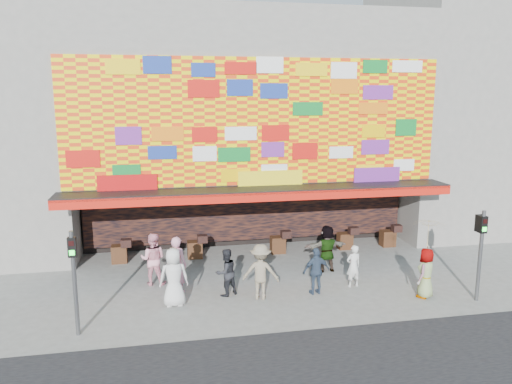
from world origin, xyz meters
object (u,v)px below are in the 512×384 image
(ped_e, at_px, (316,271))
(signal_right, at_px, (481,245))
(ped_i, at_px, (153,259))
(ped_c, at_px, (226,272))
(parasol, at_px, (429,234))
(ped_a, at_px, (174,277))
(ped_f, at_px, (327,248))
(ped_h, at_px, (353,266))
(signal_left, at_px, (74,271))
(ped_g, at_px, (426,273))
(ped_b, at_px, (177,264))
(ped_d, at_px, (261,272))

(ped_e, bearing_deg, signal_right, 155.35)
(ped_e, distance_m, ped_i, 5.71)
(ped_c, distance_m, parasol, 6.74)
(ped_a, relative_size, ped_f, 1.06)
(ped_a, height_order, ped_h, ped_a)
(signal_left, xyz_separation_m, ped_g, (10.88, 0.57, -1.03))
(signal_left, xyz_separation_m, ped_i, (2.06, 3.48, -0.94))
(signal_left, relative_size, ped_a, 1.59)
(ped_i, bearing_deg, ped_b, 145.36)
(ped_g, bearing_deg, ped_a, -46.60)
(ped_b, bearing_deg, signal_left, 73.62)
(signal_left, relative_size, ped_c, 1.87)
(signal_left, relative_size, ped_i, 1.62)
(ped_c, height_order, ped_e, ped_c)
(ped_c, bearing_deg, ped_i, -60.05)
(ped_i, bearing_deg, signal_right, 174.19)
(ped_d, bearing_deg, signal_right, -175.39)
(ped_d, distance_m, ped_i, 3.98)
(ped_c, bearing_deg, ped_e, 143.25)
(ped_f, bearing_deg, ped_b, 6.01)
(signal_left, distance_m, ped_d, 5.79)
(signal_left, distance_m, ped_c, 4.98)
(ped_h, xyz_separation_m, ped_i, (-6.84, 1.57, 0.18))
(ped_d, distance_m, ped_e, 1.92)
(signal_left, bearing_deg, ped_g, 3.02)
(ped_a, relative_size, ped_b, 0.97)
(ped_d, bearing_deg, parasol, -172.89)
(ped_d, xyz_separation_m, ped_h, (3.38, 0.41, -0.17))
(signal_right, relative_size, ped_d, 1.63)
(ped_f, xyz_separation_m, ped_g, (2.39, -2.99, -0.06))
(ped_b, bearing_deg, ped_d, -171.47)
(signal_left, height_order, ped_a, signal_left)
(ped_c, distance_m, ped_h, 4.46)
(ped_g, xyz_separation_m, ped_h, (-1.99, 1.34, -0.09))
(ped_b, relative_size, ped_d, 1.05)
(ped_f, relative_size, ped_g, 1.07)
(parasol, bearing_deg, signal_left, -176.98)
(ped_c, height_order, ped_i, ped_i)
(ped_a, relative_size, ped_h, 1.26)
(ped_c, height_order, ped_f, ped_f)
(ped_g, height_order, ped_h, ped_g)
(signal_right, xyz_separation_m, ped_a, (-9.69, 1.48, -0.92))
(ped_d, relative_size, ped_h, 1.23)
(ped_d, bearing_deg, ped_a, 17.10)
(ped_b, distance_m, parasol, 8.36)
(ped_a, bearing_deg, ped_g, 171.44)
(ped_c, distance_m, ped_e, 3.02)
(ped_b, xyz_separation_m, ped_e, (4.57, -1.07, -0.17))
(signal_right, distance_m, parasol, 1.66)
(ped_e, height_order, parasol, parasol)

